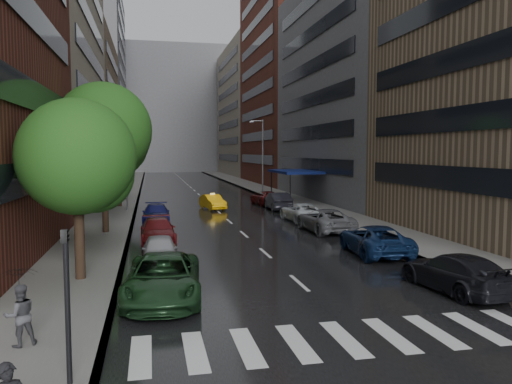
# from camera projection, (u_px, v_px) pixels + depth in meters

# --- Properties ---
(ground) EXTENTS (220.00, 220.00, 0.00)m
(ground) POSITION_uv_depth(u_px,v_px,m) (335.00, 315.00, 16.09)
(ground) COLOR gray
(ground) RESTS_ON ground
(road) EXTENTS (14.00, 140.00, 0.01)m
(road) POSITION_uv_depth(u_px,v_px,m) (196.00, 192.00, 64.83)
(road) COLOR black
(road) RESTS_ON ground
(sidewalk_left) EXTENTS (4.00, 140.00, 0.15)m
(sidewalk_left) POSITION_uv_depth(u_px,v_px,m) (124.00, 192.00, 62.95)
(sidewalk_left) COLOR gray
(sidewalk_left) RESTS_ON ground
(sidewalk_right) EXTENTS (4.00, 140.00, 0.15)m
(sidewalk_right) POSITION_uv_depth(u_px,v_px,m) (263.00, 190.00, 66.69)
(sidewalk_right) COLOR gray
(sidewalk_right) RESTS_ON ground
(crosswalk) EXTENTS (13.15, 2.80, 0.01)m
(crosswalk) POSITION_uv_depth(u_px,v_px,m) (368.00, 337.00, 14.18)
(crosswalk) COLOR silver
(crosswalk) RESTS_ON ground
(buildings_left) EXTENTS (8.00, 108.00, 38.00)m
(buildings_left) POSITION_uv_depth(u_px,v_px,m) (80.00, 74.00, 68.97)
(buildings_left) COLOR maroon
(buildings_left) RESTS_ON ground
(buildings_right) EXTENTS (8.05, 109.10, 36.00)m
(buildings_right) POSITION_uv_depth(u_px,v_px,m) (293.00, 85.00, 73.25)
(buildings_right) COLOR #937A5B
(buildings_right) RESTS_ON ground
(building_far) EXTENTS (40.00, 14.00, 32.00)m
(building_far) POSITION_uv_depth(u_px,v_px,m) (172.00, 110.00, 129.80)
(building_far) COLOR slate
(building_far) RESTS_ON ground
(tree_near) EXTENTS (4.63, 4.63, 7.38)m
(tree_near) POSITION_uv_depth(u_px,v_px,m) (77.00, 157.00, 19.74)
(tree_near) COLOR #382619
(tree_near) RESTS_ON ground
(tree_mid) EXTENTS (6.01, 6.01, 9.58)m
(tree_mid) POSITION_uv_depth(u_px,v_px,m) (103.00, 131.00, 31.23)
(tree_mid) COLOR #382619
(tree_mid) RESTS_ON ground
(tree_far) EXTENTS (5.73, 5.73, 9.13)m
(tree_far) POSITION_uv_depth(u_px,v_px,m) (118.00, 141.00, 46.22)
(tree_far) COLOR #382619
(tree_far) RESTS_ON ground
(taxi) EXTENTS (2.19, 4.23, 1.33)m
(taxi) POSITION_uv_depth(u_px,v_px,m) (213.00, 202.00, 45.32)
(taxi) COLOR #FAB10D
(taxi) RESTS_ON ground
(parked_cars_left) EXTENTS (3.04, 24.61, 1.58)m
(parked_cars_left) POSITION_uv_depth(u_px,v_px,m) (159.00, 241.00, 25.21)
(parked_cars_left) COLOR #1B3C1F
(parked_cars_left) RESTS_ON ground
(parked_cars_right) EXTENTS (2.98, 36.35, 1.58)m
(parked_cars_right) POSITION_uv_depth(u_px,v_px,m) (319.00, 218.00, 33.84)
(parked_cars_right) COLOR black
(parked_cars_right) RESTS_ON ground
(ped_black_umbrella) EXTENTS (0.99, 0.98, 2.09)m
(ped_black_umbrella) POSITION_uv_depth(u_px,v_px,m) (19.00, 300.00, 13.07)
(ped_black_umbrella) COLOR #49494E
(ped_black_umbrella) RESTS_ON sidewalk_left
(traffic_light) EXTENTS (0.18, 0.15, 3.45)m
(traffic_light) POSITION_uv_depth(u_px,v_px,m) (67.00, 292.00, 10.85)
(traffic_light) COLOR black
(traffic_light) RESTS_ON sidewalk_left
(street_lamp_left) EXTENTS (1.74, 0.22, 9.00)m
(street_lamp_left) POSITION_uv_depth(u_px,v_px,m) (127.00, 156.00, 43.33)
(street_lamp_left) COLOR gray
(street_lamp_left) RESTS_ON sidewalk_left
(street_lamp_right) EXTENTS (1.74, 0.22, 9.00)m
(street_lamp_right) POSITION_uv_depth(u_px,v_px,m) (262.00, 154.00, 61.16)
(street_lamp_right) COLOR gray
(street_lamp_right) RESTS_ON sidewalk_right
(awning) EXTENTS (4.00, 8.00, 3.12)m
(awning) POSITION_uv_depth(u_px,v_px,m) (295.00, 172.00, 51.82)
(awning) COLOR navy
(awning) RESTS_ON sidewalk_right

